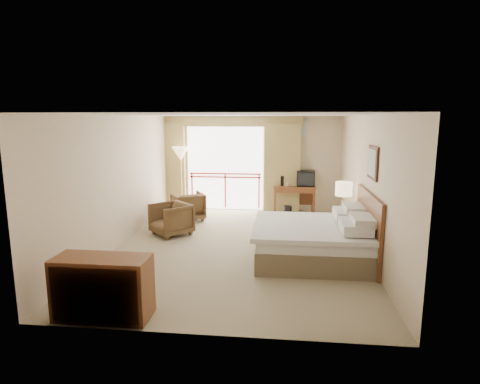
# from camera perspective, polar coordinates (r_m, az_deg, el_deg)

# --- Properties ---
(floor) EXTENTS (7.00, 7.00, 0.00)m
(floor) POSITION_cam_1_polar(r_m,az_deg,el_deg) (8.44, -0.08, -7.75)
(floor) COLOR gray
(floor) RESTS_ON ground
(ceiling) EXTENTS (7.00, 7.00, 0.00)m
(ceiling) POSITION_cam_1_polar(r_m,az_deg,el_deg) (8.02, -0.08, 10.90)
(ceiling) COLOR white
(ceiling) RESTS_ON wall_back
(wall_back) EXTENTS (5.00, 0.00, 5.00)m
(wall_back) POSITION_cam_1_polar(r_m,az_deg,el_deg) (11.58, 1.82, 4.06)
(wall_back) COLOR beige
(wall_back) RESTS_ON ground
(wall_front) EXTENTS (5.00, 0.00, 5.00)m
(wall_front) POSITION_cam_1_polar(r_m,az_deg,el_deg) (4.73, -4.74, -5.33)
(wall_front) COLOR beige
(wall_front) RESTS_ON ground
(wall_left) EXTENTS (0.00, 7.00, 7.00)m
(wall_left) POSITION_cam_1_polar(r_m,az_deg,el_deg) (8.75, -16.58, 1.56)
(wall_left) COLOR beige
(wall_left) RESTS_ON ground
(wall_right) EXTENTS (0.00, 7.00, 7.00)m
(wall_right) POSITION_cam_1_polar(r_m,az_deg,el_deg) (8.24, 17.49, 0.98)
(wall_right) COLOR beige
(wall_right) RESTS_ON ground
(balcony_door) EXTENTS (2.40, 0.00, 2.40)m
(balcony_door) POSITION_cam_1_polar(r_m,az_deg,el_deg) (11.66, -2.12, 3.36)
(balcony_door) COLOR white
(balcony_door) RESTS_ON wall_back
(balcony_railing) EXTENTS (2.09, 0.03, 1.02)m
(balcony_railing) POSITION_cam_1_polar(r_m,az_deg,el_deg) (11.70, -2.12, 1.46)
(balcony_railing) COLOR red
(balcony_railing) RESTS_ON wall_back
(curtain_left) EXTENTS (1.00, 0.26, 2.50)m
(curtain_left) POSITION_cam_1_polar(r_m,az_deg,el_deg) (11.88, -10.12, 3.58)
(curtain_left) COLOR olive
(curtain_left) RESTS_ON wall_back
(curtain_right) EXTENTS (1.00, 0.26, 2.50)m
(curtain_right) POSITION_cam_1_polar(r_m,az_deg,el_deg) (11.41, 6.03, 3.40)
(curtain_right) COLOR olive
(curtain_right) RESTS_ON wall_back
(valance) EXTENTS (4.40, 0.22, 0.28)m
(valance) POSITION_cam_1_polar(r_m,az_deg,el_deg) (11.48, -2.24, 10.00)
(valance) COLOR olive
(valance) RESTS_ON wall_back
(hvac_vent) EXTENTS (0.50, 0.04, 0.50)m
(hvac_vent) POSITION_cam_1_polar(r_m,az_deg,el_deg) (11.45, 8.42, 8.90)
(hvac_vent) COLOR silver
(hvac_vent) RESTS_ON wall_back
(bed) EXTENTS (2.13, 2.06, 0.97)m
(bed) POSITION_cam_1_polar(r_m,az_deg,el_deg) (7.73, 10.59, -6.72)
(bed) COLOR brown
(bed) RESTS_ON floor
(headboard) EXTENTS (0.06, 2.10, 1.30)m
(headboard) POSITION_cam_1_polar(r_m,az_deg,el_deg) (7.80, 17.76, -4.82)
(headboard) COLOR #5D2E18
(headboard) RESTS_ON wall_right
(framed_art) EXTENTS (0.04, 0.72, 0.60)m
(framed_art) POSITION_cam_1_polar(r_m,az_deg,el_deg) (7.58, 18.34, 3.97)
(framed_art) COLOR black
(framed_art) RESTS_ON wall_right
(nightstand) EXTENTS (0.43, 0.50, 0.60)m
(nightstand) POSITION_cam_1_polar(r_m,az_deg,el_deg) (9.18, 14.36, -4.64)
(nightstand) COLOR #5D2E18
(nightstand) RESTS_ON floor
(table_lamp) EXTENTS (0.37, 0.37, 0.65)m
(table_lamp) POSITION_cam_1_polar(r_m,az_deg,el_deg) (9.06, 14.55, 0.35)
(table_lamp) COLOR tan
(table_lamp) RESTS_ON nightstand
(phone) EXTENTS (0.21, 0.18, 0.08)m
(phone) POSITION_cam_1_polar(r_m,az_deg,el_deg) (8.95, 14.28, -2.78)
(phone) COLOR black
(phone) RESTS_ON nightstand
(desk) EXTENTS (1.17, 0.56, 0.76)m
(desk) POSITION_cam_1_polar(r_m,az_deg,el_deg) (11.48, 7.74, 0.09)
(desk) COLOR #5D2E18
(desk) RESTS_ON floor
(tv) EXTENTS (0.49, 0.39, 0.44)m
(tv) POSITION_cam_1_polar(r_m,az_deg,el_deg) (11.37, 9.31, 1.92)
(tv) COLOR black
(tv) RESTS_ON desk
(coffee_maker) EXTENTS (0.16, 0.16, 0.29)m
(coffee_maker) POSITION_cam_1_polar(r_m,az_deg,el_deg) (11.37, 6.02, 1.60)
(coffee_maker) COLOR black
(coffee_maker) RESTS_ON desk
(cup) EXTENTS (0.07, 0.07, 0.10)m
(cup) POSITION_cam_1_polar(r_m,az_deg,el_deg) (11.34, 6.77, 1.08)
(cup) COLOR white
(cup) RESTS_ON desk
(wastebasket) EXTENTS (0.27, 0.27, 0.28)m
(wastebasket) POSITION_cam_1_polar(r_m,az_deg,el_deg) (11.04, 6.79, -2.70)
(wastebasket) COLOR black
(wastebasket) RESTS_ON floor
(armchair_far) EXTENTS (1.06, 1.07, 0.73)m
(armchair_far) POSITION_cam_1_polar(r_m,az_deg,el_deg) (10.70, -7.38, -3.91)
(armchair_far) COLOR #49341F
(armchair_far) RESTS_ON floor
(armchair_near) EXTENTS (1.12, 1.12, 0.73)m
(armchair_near) POSITION_cam_1_polar(r_m,az_deg,el_deg) (9.40, -9.70, -6.00)
(armchair_near) COLOR #49341F
(armchair_near) RESTS_ON floor
(side_table) EXTENTS (0.52, 0.52, 0.56)m
(side_table) POSITION_cam_1_polar(r_m,az_deg,el_deg) (10.07, -10.49, -2.65)
(side_table) COLOR black
(side_table) RESTS_ON floor
(book) EXTENTS (0.25, 0.29, 0.02)m
(book) POSITION_cam_1_polar(r_m,az_deg,el_deg) (10.03, -10.52, -1.64)
(book) COLOR white
(book) RESTS_ON side_table
(floor_lamp) EXTENTS (0.47, 0.47, 1.85)m
(floor_lamp) POSITION_cam_1_polar(r_m,az_deg,el_deg) (11.42, -8.45, 5.07)
(floor_lamp) COLOR tan
(floor_lamp) RESTS_ON floor
(dresser) EXTENTS (1.26, 0.54, 0.84)m
(dresser) POSITION_cam_1_polar(r_m,az_deg,el_deg) (5.77, -18.94, -12.73)
(dresser) COLOR #5D2E18
(dresser) RESTS_ON floor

